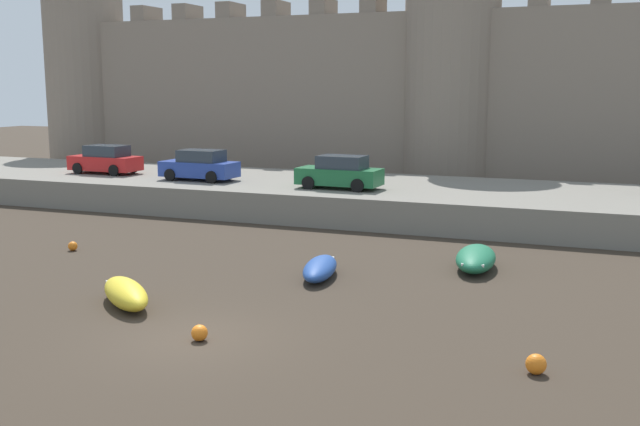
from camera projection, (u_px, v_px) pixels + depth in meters
The scene contains 12 objects.
ground_plane at pixel (191, 339), 19.23m from camera, with size 160.00×160.00×0.00m, color #382D23.
quay_road at pixel (401, 200), 37.65m from camera, with size 68.40×10.00×1.45m, color slate.
castle at pixel (451, 82), 47.24m from camera, with size 63.02×6.63×18.31m.
rowboat_foreground_right at pixel (476, 258), 26.45m from camera, with size 1.69×3.55×0.78m.
rowboat_near_channel_left at pixel (320, 268), 25.30m from camera, with size 1.64×3.24×0.65m.
rowboat_midflat_left at pixel (126, 293), 22.02m from camera, with size 3.01×2.77×0.77m.
mooring_buoy_mid_mud at pixel (73, 246), 29.46m from camera, with size 0.37×0.37×0.37m, color orange.
mooring_buoy_near_shore at pixel (199, 333), 19.02m from camera, with size 0.43×0.43×0.43m, color orange.
mooring_buoy_near_channel at pixel (536, 364), 16.83m from camera, with size 0.47×0.47×0.47m, color orange.
car_quay_centre_east at pixel (340, 173), 36.44m from camera, with size 4.15×1.98×1.62m.
car_quay_west at pixel (200, 166), 39.66m from camera, with size 4.15×1.98×1.62m.
car_quay_centre_west at pixel (106, 160), 42.72m from camera, with size 4.15×1.98×1.62m.
Camera 1 is at (9.82, -15.93, 6.42)m, focal length 42.00 mm.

